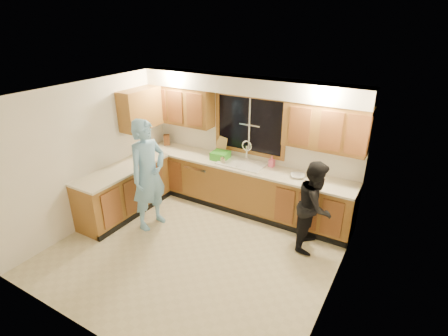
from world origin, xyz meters
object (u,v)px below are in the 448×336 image
object	(u,v)px
sink	(242,167)
soap_bottle	(272,161)
stove	(101,204)
man	(148,175)
dishwasher	(204,179)
woman	(315,206)
bowl	(297,176)
knife_block	(167,140)
dish_crate	(220,156)

from	to	relation	value
sink	soap_bottle	distance (m)	0.57
sink	stove	xyz separation A→B (m)	(-1.80, -1.82, -0.41)
sink	man	bearing A→B (deg)	-129.40
dishwasher	soap_bottle	distance (m)	1.52
woman	bowl	world-z (taller)	woman
dishwasher	man	world-z (taller)	man
dishwasher	sink	bearing A→B (deg)	0.99
dishwasher	man	distance (m)	1.45
knife_block	dish_crate	xyz separation A→B (m)	(1.39, -0.11, -0.04)
dishwasher	stove	size ratio (longest dim) A/B	0.91
knife_block	soap_bottle	distance (m)	2.38
woman	soap_bottle	size ratio (longest dim) A/B	7.20
sink	dishwasher	distance (m)	0.96
woman	knife_block	distance (m)	3.48
man	knife_block	distance (m)	1.63
dishwasher	dish_crate	bearing A→B (deg)	2.86
stove	woman	size ratio (longest dim) A/B	0.61
stove	knife_block	xyz separation A→B (m)	(-0.05, 1.94, 0.58)
stove	knife_block	bearing A→B (deg)	91.48
woman	knife_block	world-z (taller)	woman
knife_block	soap_bottle	size ratio (longest dim) A/B	1.10
stove	soap_bottle	world-z (taller)	soap_bottle
stove	bowl	distance (m)	3.44
sink	woman	world-z (taller)	woman
dishwasher	bowl	world-z (taller)	bowl
sink	bowl	bearing A→B (deg)	-1.99
dishwasher	soap_bottle	world-z (taller)	soap_bottle
sink	man	xyz separation A→B (m)	(-1.09, -1.33, 0.11)
man	knife_block	bearing A→B (deg)	35.51
sink	stove	bearing A→B (deg)	-134.61
knife_block	soap_bottle	xyz separation A→B (m)	(2.38, 0.06, -0.01)
sink	man	world-z (taller)	man
dishwasher	dish_crate	world-z (taller)	dish_crate
stove	knife_block	distance (m)	2.02
sink	dishwasher	bearing A→B (deg)	-179.01
dishwasher	knife_block	distance (m)	1.19
man	soap_bottle	bearing A→B (deg)	-39.41
stove	soap_bottle	distance (m)	3.12
man	woman	bearing A→B (deg)	-65.06
woman	bowl	bearing A→B (deg)	40.50
knife_block	man	bearing A→B (deg)	-98.66
knife_block	bowl	world-z (taller)	knife_block
stove	bowl	size ratio (longest dim) A/B	3.78
stove	soap_bottle	size ratio (longest dim) A/B	4.38
knife_block	dishwasher	bearing A→B (deg)	-43.68
woman	dish_crate	bearing A→B (deg)	71.59
soap_bottle	bowl	xyz separation A→B (m)	(0.57, -0.21, -0.07)
dishwasher	dish_crate	size ratio (longest dim) A/B	2.58
knife_block	soap_bottle	bearing A→B (deg)	-35.03
man	bowl	world-z (taller)	man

